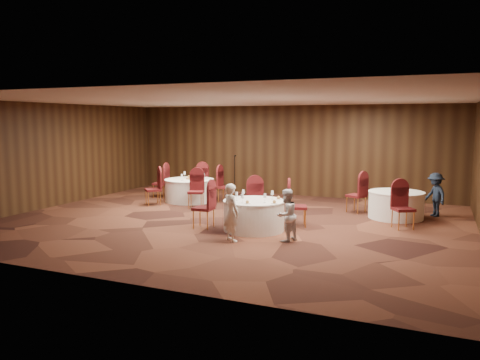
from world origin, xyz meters
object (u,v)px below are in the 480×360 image
at_px(woman_b, 286,215).
at_px(table_main, 254,215).
at_px(table_left, 190,190).
at_px(mic_stand, 235,184).
at_px(woman_a, 231,212).
at_px(man_c, 435,195).
at_px(table_right, 396,205).

bearing_deg(woman_b, table_main, -103.10).
relative_size(table_left, mic_stand, 1.13).
relative_size(woman_a, man_c, 1.05).
distance_m(table_main, mic_stand, 5.43).
distance_m(table_main, man_c, 5.38).
bearing_deg(mic_stand, table_main, -61.37).
relative_size(woman_b, man_c, 0.96).
bearing_deg(woman_a, man_c, -96.38).
bearing_deg(woman_b, mic_stand, -125.48).
bearing_deg(mic_stand, woman_a, -66.98).
bearing_deg(table_main, table_right, 43.02).
bearing_deg(man_c, table_main, -83.85).
height_order(table_main, table_left, same).
relative_size(table_left, woman_b, 1.39).
relative_size(table_right, mic_stand, 1.03).
height_order(woman_a, man_c, woman_a).
bearing_deg(woman_a, table_right, -93.18).
bearing_deg(woman_b, woman_a, -46.64).
bearing_deg(woman_b, table_right, 171.22).
bearing_deg(woman_a, mic_stand, -32.14).
bearing_deg(table_left, man_c, 3.97).
distance_m(woman_a, woman_b, 1.22).
distance_m(woman_a, man_c, 6.26).
height_order(table_left, man_c, man_c).
xyz_separation_m(table_left, woman_b, (4.51, -3.72, 0.21)).
bearing_deg(table_right, table_left, 178.57).
xyz_separation_m(mic_stand, woman_b, (3.64, -5.47, 0.18)).
bearing_deg(table_right, mic_stand, 161.37).
relative_size(table_left, man_c, 1.33).
relative_size(mic_stand, man_c, 1.18).
bearing_deg(table_main, table_left, 138.99).
height_order(table_left, woman_b, woman_b).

